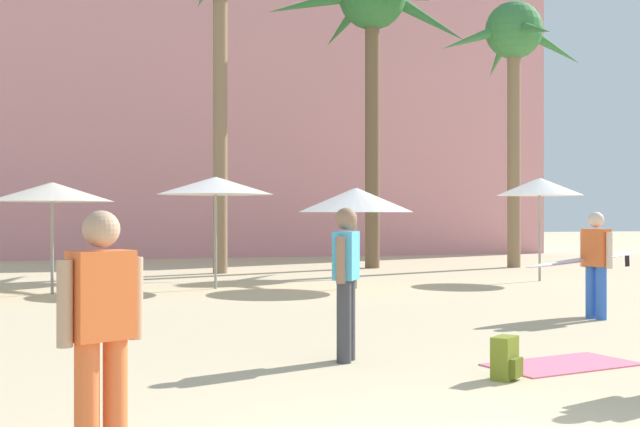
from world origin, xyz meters
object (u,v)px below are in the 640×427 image
(beach_towel, at_px, (562,364))
(person_far_right, at_px, (346,277))
(cafe_umbrella_3, at_px, (52,192))
(person_mid_center, at_px, (101,326))
(palm_tree_far_left, at_px, (514,50))
(cafe_umbrella_5, at_px, (356,200))
(palm_tree_center, at_px, (372,15))
(person_mid_left, at_px, (591,260))
(cafe_umbrella_4, at_px, (540,187))
(backpack, at_px, (506,359))
(cafe_umbrella_0, at_px, (216,186))

(beach_towel, height_order, person_far_right, person_far_right)
(cafe_umbrella_3, height_order, person_mid_center, cafe_umbrella_3)
(cafe_umbrella_3, bearing_deg, palm_tree_far_left, 21.26)
(cafe_umbrella_5, height_order, person_mid_center, cafe_umbrella_5)
(palm_tree_center, height_order, person_mid_left, palm_tree_center)
(palm_tree_center, relative_size, cafe_umbrella_5, 3.67)
(palm_tree_center, bearing_deg, cafe_umbrella_4, -66.76)
(cafe_umbrella_5, bearing_deg, person_mid_left, -70.33)
(cafe_umbrella_3, height_order, backpack, cafe_umbrella_3)
(person_mid_left, distance_m, person_mid_center, 9.29)
(cafe_umbrella_3, bearing_deg, cafe_umbrella_4, 1.70)
(backpack, bearing_deg, person_far_right, -178.17)
(person_mid_center, bearing_deg, cafe_umbrella_5, 126.79)
(backpack, bearing_deg, person_mid_left, 97.68)
(beach_towel, xyz_separation_m, person_far_right, (-2.17, 0.81, 0.92))
(backpack, relative_size, person_far_right, 0.25)
(cafe_umbrella_5, relative_size, person_mid_left, 0.93)
(palm_tree_far_left, height_order, cafe_umbrella_0, palm_tree_far_left)
(palm_tree_far_left, bearing_deg, cafe_umbrella_3, -158.74)
(person_mid_center, bearing_deg, beach_towel, 87.66)
(palm_tree_center, distance_m, cafe_umbrella_3, 11.85)
(palm_tree_far_left, xyz_separation_m, beach_towel, (-7.22, -14.52, -6.53))
(cafe_umbrella_0, height_order, person_mid_left, cafe_umbrella_0)
(cafe_umbrella_3, height_order, cafe_umbrella_4, cafe_umbrella_4)
(backpack, bearing_deg, cafe_umbrella_0, 147.52)
(cafe_umbrella_3, distance_m, beach_towel, 11.27)
(cafe_umbrella_4, distance_m, person_far_right, 11.82)
(cafe_umbrella_0, height_order, cafe_umbrella_4, cafe_umbrella_4)
(palm_tree_far_left, bearing_deg, person_mid_center, -125.40)
(person_mid_left, bearing_deg, palm_tree_far_left, -128.27)
(palm_tree_far_left, xyz_separation_m, palm_tree_center, (-4.22, 0.82, 0.97))
(palm_tree_center, height_order, cafe_umbrella_4, palm_tree_center)
(backpack, bearing_deg, beach_towel, 78.97)
(beach_towel, xyz_separation_m, backpack, (-0.95, -0.54, 0.19))
(person_mid_left, relative_size, person_far_right, 1.59)
(palm_tree_center, relative_size, person_mid_left, 3.41)
(cafe_umbrella_3, distance_m, cafe_umbrella_4, 11.11)
(palm_tree_far_left, height_order, backpack, palm_tree_far_left)
(cafe_umbrella_4, distance_m, person_mid_center, 15.87)
(palm_tree_center, height_order, person_mid_center, palm_tree_center)
(cafe_umbrella_4, relative_size, person_mid_center, 1.51)
(cafe_umbrella_3, height_order, beach_towel, cafe_umbrella_3)
(beach_towel, relative_size, person_mid_center, 0.97)
(palm_tree_far_left, relative_size, cafe_umbrella_4, 3.23)
(palm_tree_far_left, relative_size, person_far_right, 4.75)
(cafe_umbrella_3, bearing_deg, backpack, -64.48)
(cafe_umbrella_3, relative_size, beach_towel, 1.54)
(cafe_umbrella_5, bearing_deg, person_mid_center, -114.86)
(backpack, bearing_deg, cafe_umbrella_5, 130.76)
(cafe_umbrella_0, distance_m, person_mid_center, 12.41)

